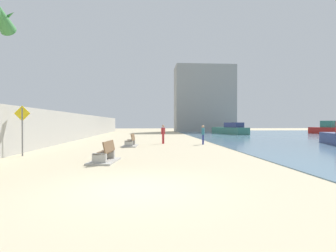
# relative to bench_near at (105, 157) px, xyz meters

# --- Properties ---
(ground_plane) EXTENTS (120.00, 120.00, 0.00)m
(ground_plane) POSITION_rel_bench_near_xyz_m (1.61, 13.05, -0.23)
(ground_plane) COLOR #C6B793
(seawall) EXTENTS (0.80, 64.00, 2.78)m
(seawall) POSITION_rel_bench_near_xyz_m (-5.89, 13.05, 1.16)
(seawall) COLOR #ADAAA3
(seawall) RESTS_ON ground
(bench_near) EXTENTS (1.33, 2.21, 0.98)m
(bench_near) POSITION_rel_bench_near_xyz_m (0.00, 0.00, 0.00)
(bench_near) COLOR #ADAAA3
(bench_near) RESTS_ON ground
(bench_far) EXTENTS (1.23, 2.17, 0.98)m
(bench_far) POSITION_rel_bench_near_xyz_m (0.57, 8.00, 0.00)
(bench_far) COLOR #ADAAA3
(bench_far) RESTS_ON ground
(person_walking) EXTENTS (0.29, 0.49, 1.62)m
(person_walking) POSITION_rel_bench_near_xyz_m (6.51, 9.34, 0.70)
(person_walking) COLOR navy
(person_walking) RESTS_ON ground
(person_standing) EXTENTS (0.37, 0.43, 1.65)m
(person_standing) POSITION_rel_bench_near_xyz_m (3.21, 10.31, 0.72)
(person_standing) COLOR #B22D33
(person_standing) RESTS_ON ground
(boat_far_left) EXTENTS (4.26, 7.38, 1.82)m
(boat_far_left) POSITION_rel_bench_near_xyz_m (14.67, 27.77, 0.50)
(boat_far_left) COLOR #337060
(boat_far_left) RESTS_ON water_bay
(boat_distant) EXTENTS (2.88, 4.99, 2.11)m
(boat_distant) POSITION_rel_bench_near_xyz_m (30.13, 27.59, 0.58)
(boat_distant) COLOR red
(boat_distant) RESTS_ON water_bay
(pedestrian_sign) EXTENTS (0.85, 0.08, 2.74)m
(pedestrian_sign) POSITION_rel_bench_near_xyz_m (-4.84, 2.51, 1.47)
(pedestrian_sign) COLOR slate
(pedestrian_sign) RESTS_ON ground
(harbor_building) EXTENTS (12.00, 6.00, 13.44)m
(harbor_building) POSITION_rel_bench_near_xyz_m (13.27, 41.05, 6.49)
(harbor_building) COLOR gray
(harbor_building) RESTS_ON ground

